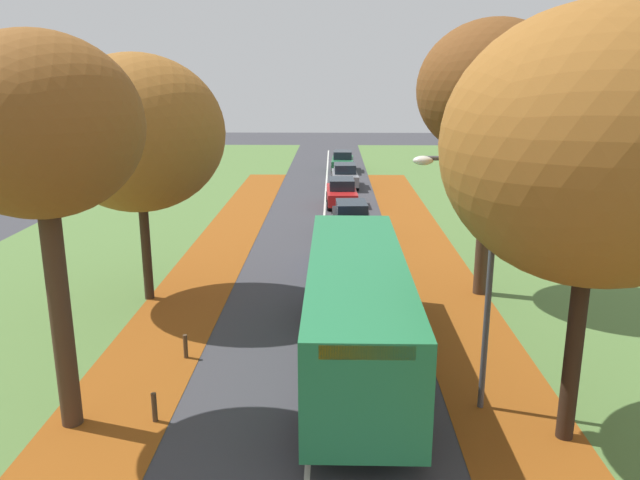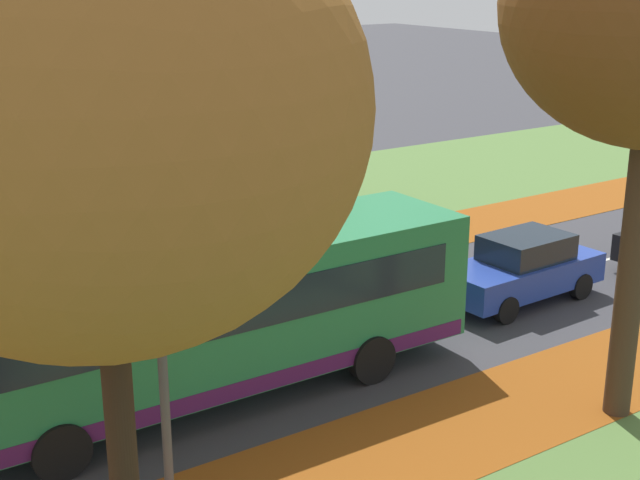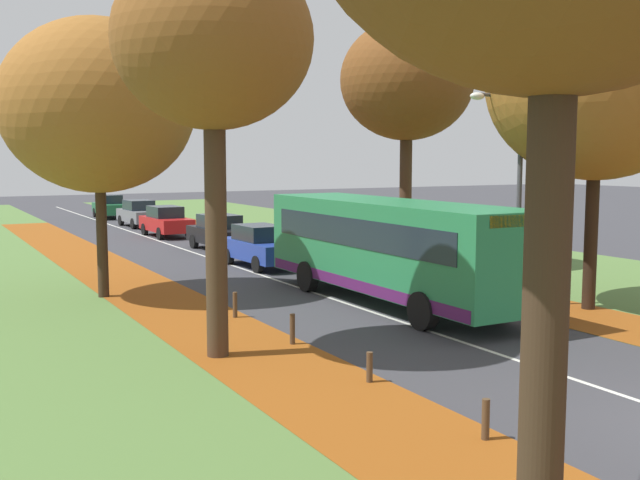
{
  "view_description": "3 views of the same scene",
  "coord_description": "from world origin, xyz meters",
  "px_view_note": "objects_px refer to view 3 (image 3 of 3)",
  "views": [
    {
      "loc": [
        0.48,
        -4.3,
        7.64
      ],
      "look_at": [
        0.03,
        16.92,
        1.97
      ],
      "focal_mm": 35.0,
      "sensor_mm": 36.0,
      "label": 1
    },
    {
      "loc": [
        14.78,
        4.47,
        7.79
      ],
      "look_at": [
        -0.37,
        14.64,
        2.08
      ],
      "focal_mm": 50.0,
      "sensor_mm": 36.0,
      "label": 2
    },
    {
      "loc": [
        -11.0,
        -6.63,
        4.24
      ],
      "look_at": [
        -0.88,
        11.73,
        1.91
      ],
      "focal_mm": 42.0,
      "sensor_mm": 36.0,
      "label": 3
    }
  ],
  "objects_px": {
    "streetlamp_right": "(511,175)",
    "car_green_trailing": "(110,206)",
    "tree_right_mid": "(407,81)",
    "bollard_second": "(486,420)",
    "car_black_following": "(220,232)",
    "car_red_third_in_line": "(166,221)",
    "bus": "(390,245)",
    "tree_right_near": "(597,81)",
    "bollard_fourth": "(292,329)",
    "car_blue_lead": "(260,246)",
    "bollard_fifth": "(235,305)",
    "car_grey_fourth_in_line": "(139,213)",
    "tree_left_near": "(213,42)",
    "bollard_third": "(370,367)",
    "tree_left_mid": "(98,106)"
  },
  "relations": [
    {
      "from": "streetlamp_right",
      "to": "car_green_trailing",
      "type": "xyz_separation_m",
      "value": [
        -2.42,
        36.98,
        -2.92
      ]
    },
    {
      "from": "tree_right_mid",
      "to": "bollard_second",
      "type": "bearing_deg",
      "value": -121.41
    },
    {
      "from": "tree_right_mid",
      "to": "car_black_following",
      "type": "height_order",
      "value": "tree_right_mid"
    },
    {
      "from": "car_red_third_in_line",
      "to": "bus",
      "type": "bearing_deg",
      "value": -89.65
    },
    {
      "from": "bus",
      "to": "car_red_third_in_line",
      "type": "xyz_separation_m",
      "value": [
        -0.13,
        21.07,
        -0.89
      ]
    },
    {
      "from": "tree_right_near",
      "to": "bollard_fourth",
      "type": "xyz_separation_m",
      "value": [
        -9.06,
        0.43,
        -5.93
      ]
    },
    {
      "from": "car_blue_lead",
      "to": "car_black_following",
      "type": "bearing_deg",
      "value": 84.32
    },
    {
      "from": "tree_right_mid",
      "to": "bollard_fifth",
      "type": "xyz_separation_m",
      "value": [
        -9.35,
        -5.48,
        -6.75
      ]
    },
    {
      "from": "car_blue_lead",
      "to": "car_grey_fourth_in_line",
      "type": "relative_size",
      "value": 1.0
    },
    {
      "from": "tree_left_near",
      "to": "bus",
      "type": "height_order",
      "value": "tree_left_near"
    },
    {
      "from": "bus",
      "to": "car_black_following",
      "type": "height_order",
      "value": "bus"
    },
    {
      "from": "car_green_trailing",
      "to": "bollard_third",
      "type": "bearing_deg",
      "value": -96.68
    },
    {
      "from": "tree_left_near",
      "to": "tree_right_mid",
      "type": "distance_m",
      "value": 14.25
    },
    {
      "from": "tree_right_near",
      "to": "bollard_third",
      "type": "distance_m",
      "value": 11.24
    },
    {
      "from": "car_black_following",
      "to": "car_red_third_in_line",
      "type": "relative_size",
      "value": 1.01
    },
    {
      "from": "bollard_third",
      "to": "bollard_fifth",
      "type": "height_order",
      "value": "bollard_fifth"
    },
    {
      "from": "bollard_third",
      "to": "streetlamp_right",
      "type": "height_order",
      "value": "streetlamp_right"
    },
    {
      "from": "bollard_second",
      "to": "streetlamp_right",
      "type": "xyz_separation_m",
      "value": [
        7.25,
        7.35,
        3.42
      ]
    },
    {
      "from": "tree_left_mid",
      "to": "tree_left_near",
      "type": "bearing_deg",
      "value": -85.96
    },
    {
      "from": "bollard_fourth",
      "to": "streetlamp_right",
      "type": "distance_m",
      "value": 7.99
    },
    {
      "from": "tree_left_near",
      "to": "tree_right_mid",
      "type": "relative_size",
      "value": 0.9
    },
    {
      "from": "bollard_second",
      "to": "car_blue_lead",
      "type": "bearing_deg",
      "value": 76.2
    },
    {
      "from": "bollard_fifth",
      "to": "car_black_following",
      "type": "relative_size",
      "value": 0.16
    },
    {
      "from": "bollard_fifth",
      "to": "car_green_trailing",
      "type": "distance_m",
      "value": 34.84
    },
    {
      "from": "tree_left_mid",
      "to": "bollard_second",
      "type": "xyz_separation_m",
      "value": [
        2.36,
        -14.53,
        -5.42
      ]
    },
    {
      "from": "tree_left_mid",
      "to": "bollard_fifth",
      "type": "relative_size",
      "value": 12.09
    },
    {
      "from": "streetlamp_right",
      "to": "car_grey_fourth_in_line",
      "type": "bearing_deg",
      "value": 94.59
    },
    {
      "from": "tree_right_mid",
      "to": "bollard_fourth",
      "type": "distance_m",
      "value": 14.44
    },
    {
      "from": "bollard_second",
      "to": "bollard_fifth",
      "type": "bearing_deg",
      "value": 89.99
    },
    {
      "from": "bollard_third",
      "to": "car_black_following",
      "type": "height_order",
      "value": "car_black_following"
    },
    {
      "from": "bus",
      "to": "car_green_trailing",
      "type": "distance_m",
      "value": 34.86
    },
    {
      "from": "car_red_third_in_line",
      "to": "tree_left_near",
      "type": "bearing_deg",
      "value": -104.79
    },
    {
      "from": "tree_left_mid",
      "to": "car_black_following",
      "type": "bearing_deg",
      "value": 51.13
    },
    {
      "from": "tree_left_mid",
      "to": "bollard_fourth",
      "type": "relative_size",
      "value": 11.75
    },
    {
      "from": "car_black_following",
      "to": "bollard_third",
      "type": "bearing_deg",
      "value": -103.66
    },
    {
      "from": "car_blue_lead",
      "to": "car_grey_fourth_in_line",
      "type": "height_order",
      "value": "same"
    },
    {
      "from": "tree_right_near",
      "to": "bollard_fifth",
      "type": "bearing_deg",
      "value": 157.83
    },
    {
      "from": "bollard_third",
      "to": "bollard_fourth",
      "type": "relative_size",
      "value": 0.83
    },
    {
      "from": "streetlamp_right",
      "to": "car_black_following",
      "type": "relative_size",
      "value": 1.4
    },
    {
      "from": "car_green_trailing",
      "to": "tree_left_mid",
      "type": "bearing_deg",
      "value": -103.58
    },
    {
      "from": "tree_right_near",
      "to": "bus",
      "type": "height_order",
      "value": "tree_right_near"
    },
    {
      "from": "bollard_third",
      "to": "car_grey_fourth_in_line",
      "type": "xyz_separation_m",
      "value": [
        4.85,
        33.63,
        0.52
      ]
    },
    {
      "from": "streetlamp_right",
      "to": "car_red_third_in_line",
      "type": "height_order",
      "value": "streetlamp_right"
    },
    {
      "from": "tree_left_near",
      "to": "tree_left_mid",
      "type": "xyz_separation_m",
      "value": [
        -0.57,
        8.09,
        -0.84
      ]
    },
    {
      "from": "tree_right_mid",
      "to": "tree_left_mid",
      "type": "bearing_deg",
      "value": -176.18
    },
    {
      "from": "tree_left_near",
      "to": "tree_right_mid",
      "type": "height_order",
      "value": "tree_right_mid"
    },
    {
      "from": "bollard_second",
      "to": "car_green_trailing",
      "type": "relative_size",
      "value": 0.15
    },
    {
      "from": "tree_left_mid",
      "to": "car_black_following",
      "type": "relative_size",
      "value": 1.95
    },
    {
      "from": "tree_left_near",
      "to": "bus",
      "type": "xyz_separation_m",
      "value": [
        6.49,
        3.05,
        -4.88
      ]
    },
    {
      "from": "bus",
      "to": "car_blue_lead",
      "type": "bearing_deg",
      "value": 91.96
    }
  ]
}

